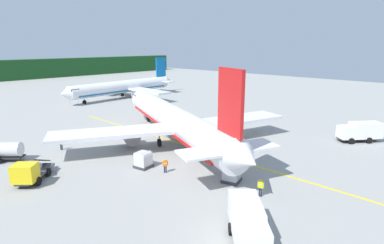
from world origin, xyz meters
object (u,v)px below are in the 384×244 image
at_px(service_truck_baggage, 29,172).
at_px(crew_loader_right, 61,143).
at_px(service_truck_fuel, 360,131).
at_px(cargo_container_mid, 143,160).
at_px(crew_marshaller, 165,165).
at_px(airliner_mid_apron, 125,87).
at_px(service_truck_pushback, 247,222).
at_px(crew_loader_left, 261,186).
at_px(cargo_container_near, 232,173).
at_px(airliner_foreground, 174,120).

bearing_deg(service_truck_baggage, crew_loader_right, 49.32).
bearing_deg(service_truck_fuel, cargo_container_mid, 152.16).
relative_size(service_truck_fuel, cargo_container_mid, 2.98).
height_order(service_truck_fuel, cargo_container_mid, service_truck_fuel).
height_order(crew_marshaller, crew_loader_right, crew_marshaller).
relative_size(airliner_mid_apron, service_truck_pushback, 6.16).
bearing_deg(service_truck_baggage, crew_loader_left, -53.50).
bearing_deg(service_truck_pushback, crew_loader_left, 24.19).
relative_size(service_truck_baggage, crew_loader_right, 3.26).
relative_size(airliner_mid_apron, cargo_container_near, 16.43).
bearing_deg(airliner_foreground, airliner_mid_apron, 64.78).
height_order(airliner_mid_apron, service_truck_pushback, airliner_mid_apron).
distance_m(service_truck_pushback, crew_loader_left, 7.44).
relative_size(cargo_container_near, crew_loader_left, 1.25).
height_order(service_truck_pushback, cargo_container_near, service_truck_pushback).
relative_size(service_truck_baggage, crew_marshaller, 3.24).
distance_m(airliner_foreground, crew_loader_left, 19.48).
height_order(cargo_container_near, crew_loader_left, cargo_container_near).
relative_size(airliner_foreground, crew_loader_left, 22.36).
xyz_separation_m(cargo_container_near, crew_loader_right, (-7.82, 23.05, -0.03)).
xyz_separation_m(service_truck_fuel, crew_loader_left, (-25.43, 1.26, -0.55)).
bearing_deg(crew_loader_right, crew_loader_left, -75.42).
xyz_separation_m(airliner_foreground, service_truck_pushback, (-12.83, -21.41, -1.86)).
xyz_separation_m(service_truck_baggage, crew_marshaller, (11.55, -8.09, -0.23)).
bearing_deg(crew_marshaller, cargo_container_mid, 103.22).
bearing_deg(service_truck_pushback, cargo_container_mid, 77.89).
relative_size(cargo_container_near, crew_marshaller, 1.34).
bearing_deg(crew_marshaller, service_truck_fuel, -23.42).
xyz_separation_m(service_truck_pushback, cargo_container_near, (7.57, 6.99, -0.53)).
distance_m(service_truck_pushback, crew_marshaller, 14.52).
xyz_separation_m(airliner_foreground, service_truck_baggage, (-20.04, 0.53, -2.19)).
relative_size(cargo_container_near, crew_loader_right, 1.35).
distance_m(airliner_mid_apron, service_truck_fuel, 59.15).
distance_m(cargo_container_near, crew_loader_right, 24.34).
bearing_deg(airliner_mid_apron, service_truck_fuel, -89.25).
distance_m(cargo_container_near, crew_loader_left, 4.03).
bearing_deg(cargo_container_mid, crew_marshaller, -76.78).
bearing_deg(airliner_mid_apron, service_truck_pushback, -117.30).
distance_m(cargo_container_mid, crew_loader_right, 13.73).
relative_size(service_truck_baggage, crew_loader_left, 3.02).
bearing_deg(crew_loader_left, cargo_container_mid, 102.84).
distance_m(airliner_foreground, crew_loader_right, 15.86).
relative_size(service_truck_pushback, cargo_container_mid, 2.86).
xyz_separation_m(cargo_container_mid, crew_marshaller, (0.71, -3.03, 0.04)).
height_order(service_truck_pushback, crew_loader_left, service_truck_pushback).
distance_m(airliner_foreground, cargo_container_mid, 10.55).
relative_size(service_truck_fuel, service_truck_baggage, 1.15).
relative_size(service_truck_fuel, crew_marshaller, 3.72).
relative_size(service_truck_fuel, crew_loader_right, 3.75).
bearing_deg(service_truck_baggage, airliner_mid_apron, 45.24).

